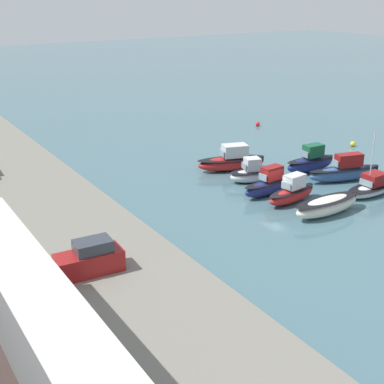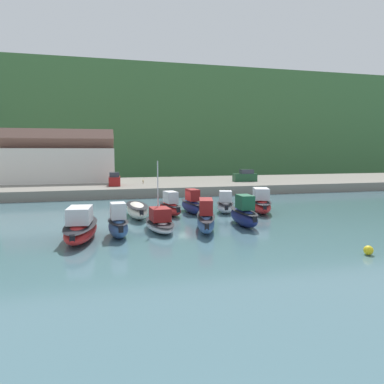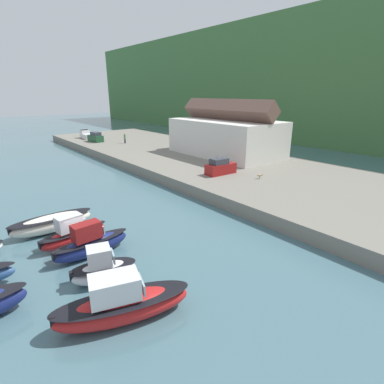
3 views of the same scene
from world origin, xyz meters
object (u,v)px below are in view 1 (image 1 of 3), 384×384
at_px(moored_boat_8, 345,171).
at_px(moored_boat_3, 250,173).
at_px(mooring_buoy_1, 258,124).
at_px(parked_car_2, 90,259).
at_px(moored_boat_1, 292,193).
at_px(moored_boat_9, 311,162).
at_px(dog_on_quay, 31,245).
at_px(mooring_buoy_0, 353,144).
at_px(moored_boat_4, 232,161).
at_px(moored_boat_7, 372,187).
at_px(moored_boat_0, 327,205).
at_px(moored_boat_2, 269,185).

bearing_deg(moored_boat_8, moored_boat_3, 75.22).
bearing_deg(mooring_buoy_1, parked_car_2, 128.16).
bearing_deg(moored_boat_1, moored_boat_8, -87.44).
height_order(moored_boat_9, parked_car_2, parked_car_2).
xyz_separation_m(moored_boat_9, dog_on_quay, (-5.36, 31.23, 0.80)).
distance_m(moored_boat_3, mooring_buoy_1, 23.70).
distance_m(moored_boat_3, mooring_buoy_0, 19.12).
bearing_deg(mooring_buoy_0, moored_boat_4, 88.33).
relative_size(moored_boat_3, moored_boat_4, 0.59).
height_order(moored_boat_3, moored_boat_7, moored_boat_7).
bearing_deg(moored_boat_7, moored_boat_1, 68.91).
distance_m(moored_boat_0, dog_on_quay, 24.60).
height_order(moored_boat_8, parked_car_2, parked_car_2).
bearing_deg(moored_boat_3, moored_boat_0, -161.09).
relative_size(parked_car_2, dog_on_quay, 4.89).
height_order(moored_boat_8, mooring_buoy_1, moored_boat_8).
distance_m(moored_boat_3, moored_boat_9, 7.45).
bearing_deg(moored_boat_1, moored_boat_7, -115.70).
xyz_separation_m(moored_boat_4, mooring_buoy_0, (-0.53, -18.13, -0.71)).
xyz_separation_m(moored_boat_7, dog_on_quay, (2.68, 31.34, 1.16)).
xyz_separation_m(moored_boat_2, dog_on_quay, (-2.45, 23.15, 0.89)).
height_order(moored_boat_7, parked_car_2, moored_boat_7).
bearing_deg(moored_boat_4, moored_boat_0, -163.48).
height_order(moored_boat_1, mooring_buoy_1, moored_boat_1).
bearing_deg(parked_car_2, mooring_buoy_1, -48.15).
bearing_deg(moored_boat_4, moored_boat_8, -122.04).
xyz_separation_m(dog_on_quay, mooring_buoy_1, (24.16, -39.28, -1.59)).
xyz_separation_m(moored_boat_4, dog_on_quay, (-10.23, 24.48, 0.86)).
bearing_deg(moored_boat_0, dog_on_quay, 79.97).
relative_size(moored_boat_1, moored_boat_3, 1.28).
distance_m(moored_boat_2, dog_on_quay, 23.30).
relative_size(moored_boat_2, moored_boat_8, 0.76).
xyz_separation_m(mooring_buoy_0, mooring_buoy_1, (14.46, 3.34, -0.01)).
height_order(moored_boat_3, moored_boat_8, moored_boat_8).
bearing_deg(mooring_buoy_0, moored_boat_7, 137.69).
height_order(moored_boat_4, moored_boat_9, moored_boat_9).
relative_size(moored_boat_4, dog_on_quay, 8.87).
distance_m(moored_boat_3, moored_boat_4, 4.09).
bearing_deg(mooring_buoy_0, moored_boat_0, 126.47).
relative_size(moored_boat_3, parked_car_2, 1.06).
bearing_deg(parked_car_2, moored_boat_9, -66.78).
bearing_deg(moored_boat_8, moored_boat_0, 139.34).
distance_m(moored_boat_1, moored_boat_8, 8.61).
bearing_deg(moored_boat_9, moored_boat_4, 57.04).
bearing_deg(moored_boat_4, moored_boat_1, -167.48).
xyz_separation_m(moored_boat_2, moored_boat_7, (-5.13, -8.19, -0.27)).
relative_size(moored_boat_0, parked_car_2, 1.66).
bearing_deg(moored_boat_8, mooring_buoy_1, -1.92).
height_order(moored_boat_3, parked_car_2, parked_car_2).
distance_m(moored_boat_7, mooring_buoy_1, 28.00).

